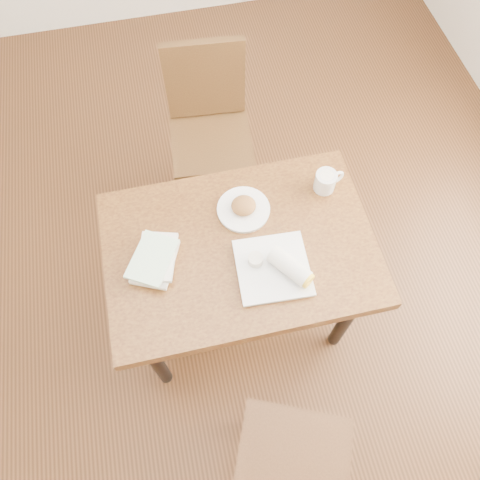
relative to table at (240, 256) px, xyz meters
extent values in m
cube|color=#472814|center=(0.00, 0.00, -0.66)|extent=(4.00, 5.00, 0.01)
cube|color=brown|center=(0.00, 0.00, 0.06)|extent=(1.08, 0.74, 0.06)
cylinder|color=black|center=(-0.44, -0.27, -0.31)|extent=(0.06, 0.06, 0.69)
cylinder|color=black|center=(0.44, -0.27, -0.31)|extent=(0.06, 0.06, 0.69)
cylinder|color=black|center=(-0.44, 0.27, -0.31)|extent=(0.06, 0.06, 0.69)
cylinder|color=black|center=(0.44, 0.27, -0.31)|extent=(0.06, 0.06, 0.69)
cylinder|color=#452913|center=(-0.07, -0.57, -0.43)|extent=(0.04, 0.04, 0.45)
cylinder|color=#452913|center=(0.26, -0.72, -0.43)|extent=(0.04, 0.04, 0.45)
cube|color=#452913|center=(0.02, -0.81, -0.19)|extent=(0.55, 0.55, 0.04)
cylinder|color=#442E13|center=(0.21, 0.93, -0.43)|extent=(0.04, 0.04, 0.45)
cylinder|color=#442E13|center=(-0.14, 0.96, -0.43)|extent=(0.04, 0.04, 0.45)
cylinder|color=#442E13|center=(0.18, 0.57, -0.43)|extent=(0.04, 0.04, 0.45)
cylinder|color=#442E13|center=(-0.18, 0.60, -0.43)|extent=(0.04, 0.04, 0.45)
cube|color=#442E13|center=(0.02, 0.76, -0.19)|extent=(0.46, 0.46, 0.04)
cube|color=#442E13|center=(0.04, 0.95, 0.07)|extent=(0.40, 0.08, 0.45)
cylinder|color=white|center=(0.05, 0.16, 0.10)|extent=(0.22, 0.22, 0.01)
cylinder|color=white|center=(0.05, 0.16, 0.11)|extent=(0.22, 0.22, 0.01)
ellipsoid|color=#B27538|center=(0.05, 0.16, 0.14)|extent=(0.10, 0.10, 0.06)
cylinder|color=white|center=(0.41, 0.19, 0.14)|extent=(0.09, 0.09, 0.09)
torus|color=white|center=(0.46, 0.20, 0.14)|extent=(0.07, 0.03, 0.07)
cylinder|color=tan|center=(0.41, 0.19, 0.18)|extent=(0.08, 0.08, 0.01)
cylinder|color=#F2E5CC|center=(0.41, 0.19, 0.18)|extent=(0.05, 0.05, 0.00)
cube|color=white|center=(0.10, -0.13, 0.10)|extent=(0.29, 0.29, 0.02)
cube|color=white|center=(0.10, -0.13, 0.11)|extent=(0.29, 0.29, 0.01)
cylinder|color=white|center=(0.16, -0.15, 0.15)|extent=(0.16, 0.18, 0.07)
cylinder|color=yellow|center=(0.21, -0.22, 0.15)|extent=(0.06, 0.06, 0.06)
cylinder|color=silver|center=(0.04, -0.09, 0.13)|extent=(0.06, 0.06, 0.03)
cylinder|color=red|center=(0.04, -0.09, 0.15)|extent=(0.05, 0.05, 0.01)
cube|color=white|center=(-0.34, 0.00, 0.11)|extent=(0.22, 0.25, 0.02)
cube|color=silver|center=(-0.33, 0.01, 0.13)|extent=(0.19, 0.24, 0.02)
cube|color=#91D99C|center=(-0.35, 0.00, 0.14)|extent=(0.23, 0.25, 0.02)
camera|label=1|loc=(-0.19, -0.83, 1.76)|focal=35.00mm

